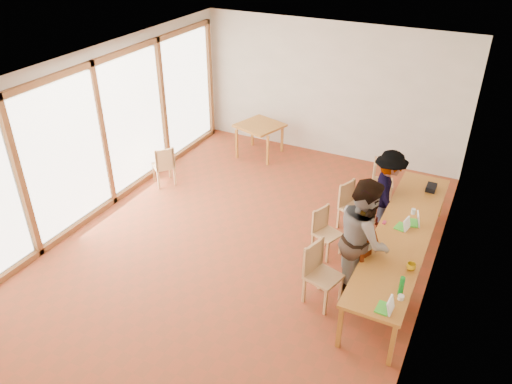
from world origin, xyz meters
TOP-DOWN VIEW (x-y plane):
  - ground at (0.00, 0.00)m, footprint 8.00×8.00m
  - wall_back at (0.00, 4.00)m, footprint 6.00×0.10m
  - wall_front at (0.00, -4.00)m, footprint 6.00×0.10m
  - wall_right at (3.00, 0.00)m, footprint 0.10×8.00m
  - window_wall at (-2.96, 0.00)m, footprint 0.10×8.00m
  - ceiling at (0.00, 0.00)m, footprint 6.00×8.00m
  - communal_table at (2.50, 0.41)m, footprint 0.80×4.00m
  - side_table at (-1.33, 3.20)m, footprint 0.90×0.90m
  - chair_near at (1.57, -0.78)m, footprint 0.55×0.55m
  - chair_mid at (1.25, 0.35)m, footprint 0.50×0.50m
  - chair_far at (1.40, 1.27)m, footprint 0.53×0.53m
  - chair_empty at (1.62, 2.39)m, footprint 0.49×0.49m
  - chair_spare at (-2.43, 1.03)m, footprint 0.57×0.57m
  - person_near at (2.11, -0.36)m, footprint 0.41×0.59m
  - person_mid at (2.06, -0.33)m, footprint 1.01×1.13m
  - person_far at (1.99, 1.50)m, footprint 0.89×1.12m
  - laptop_near at (2.68, -1.39)m, footprint 0.21×0.24m
  - laptop_mid at (2.48, 0.50)m, footprint 0.23×0.25m
  - laptop_far at (2.61, 0.70)m, footprint 0.25×0.27m
  - yellow_mug at (2.78, -0.46)m, footprint 0.14×0.14m
  - green_bottle at (2.77, -1.04)m, footprint 0.07×0.07m
  - clear_glass at (2.53, 0.98)m, footprint 0.07×0.07m
  - condiment_cup at (2.79, -1.12)m, footprint 0.08×0.08m
  - pink_phone at (2.18, 0.51)m, footprint 0.05×0.10m
  - black_pouch at (2.65, 1.90)m, footprint 0.16×0.26m

SIDE VIEW (x-z plane):
  - ground at x=0.00m, z-range 0.00..0.00m
  - chair_mid at x=1.25m, z-range 0.29..0.72m
  - chair_empty at x=1.62m, z-range 0.30..0.75m
  - chair_spare at x=-2.43m, z-range 0.30..0.76m
  - chair_far at x=1.40m, z-range 0.30..0.77m
  - chair_near at x=1.57m, z-range 0.33..0.85m
  - side_table at x=-1.33m, z-range 0.29..1.04m
  - communal_table at x=2.50m, z-range 0.33..1.08m
  - pink_phone at x=2.18m, z-range 0.75..0.76m
  - person_near at x=2.11m, z-range 0.00..1.52m
  - person_far at x=1.99m, z-range 0.00..1.52m
  - condiment_cup at x=2.79m, z-range 0.75..0.81m
  - clear_glass at x=2.53m, z-range 0.75..0.84m
  - black_pouch at x=2.65m, z-range 0.75..0.84m
  - yellow_mug at x=2.78m, z-range 0.75..0.85m
  - laptop_mid at x=2.48m, z-range 0.71..0.90m
  - laptop_near at x=2.68m, z-range 0.71..0.90m
  - laptop_far at x=2.61m, z-range 0.71..0.90m
  - green_bottle at x=2.77m, z-range 0.75..1.03m
  - person_mid at x=2.06m, z-range 0.00..1.91m
  - wall_back at x=0.00m, z-range 0.00..3.00m
  - wall_front at x=0.00m, z-range 0.00..3.00m
  - wall_right at x=3.00m, z-range 0.00..3.00m
  - window_wall at x=-2.96m, z-range 0.00..3.00m
  - ceiling at x=0.00m, z-range 3.00..3.04m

